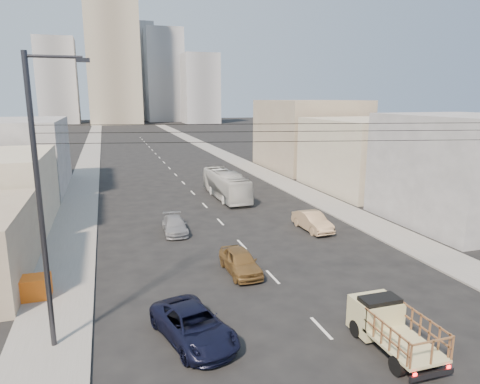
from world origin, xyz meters
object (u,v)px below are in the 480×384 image
flatbed_pickup (391,324)px  navy_pickup (193,325)px  city_bus (226,185)px  streetlamp_left (42,199)px  crate_stack (32,288)px  sedan_grey (175,225)px  sedan_brown (240,261)px  sedan_tan (312,221)px

flatbed_pickup → navy_pickup: bearing=158.5°
city_bus → streetlamp_left: size_ratio=0.84×
crate_stack → sedan_grey: bearing=46.0°
sedan_brown → navy_pickup: bearing=-124.5°
navy_pickup → sedan_tan: bearing=31.8°
city_bus → sedan_tan: city_bus is taller
flatbed_pickup → sedan_tan: (4.41, 15.86, -0.36)m
city_bus → crate_stack: bearing=-130.8°
streetlamp_left → sedan_grey: bearing=63.0°
sedan_brown → streetlamp_left: 12.43m
navy_pickup → crate_stack: size_ratio=2.83×
sedan_tan → streetlamp_left: 21.97m
navy_pickup → sedan_grey: navy_pickup is taller
flatbed_pickup → city_bus: size_ratio=0.44×
city_bus → sedan_grey: (-7.02, -10.31, -0.79)m
navy_pickup → streetlamp_left: 8.12m
sedan_brown → sedan_grey: 9.34m
sedan_tan → sedan_grey: 10.87m
streetlamp_left → crate_stack: streetlamp_left is taller
flatbed_pickup → sedan_tan: 16.46m
flatbed_pickup → streetlamp_left: streetlamp_left is taller
sedan_brown → sedan_tan: 10.26m
streetlamp_left → crate_stack: bearing=107.8°
flatbed_pickup → navy_pickup: 8.34m
sedan_brown → sedan_tan: sedan_tan is taller
navy_pickup → crate_stack: bearing=124.4°
sedan_grey → crate_stack: 12.72m
sedan_tan → streetlamp_left: size_ratio=0.37×
sedan_brown → flatbed_pickup: bearing=-70.7°
streetlamp_left → navy_pickup: bearing=-12.4°
navy_pickup → sedan_brown: sedan_brown is taller
sedan_grey → streetlamp_left: bearing=-114.5°
sedan_tan → flatbed_pickup: bearing=-108.0°
city_bus → sedan_brown: size_ratio=2.37×
flatbed_pickup → sedan_grey: flatbed_pickup is taller
sedan_tan → sedan_grey: bearing=163.8°
sedan_brown → streetlamp_left: streetlamp_left is taller
flatbed_pickup → crate_stack: (-14.98, 9.30, -0.40)m
sedan_brown → crate_stack: bearing=179.2°
crate_stack → flatbed_pickup: bearing=-31.8°
flatbed_pickup → sedan_brown: (-3.62, 9.46, -0.37)m
sedan_tan → streetlamp_left: bearing=-149.4°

